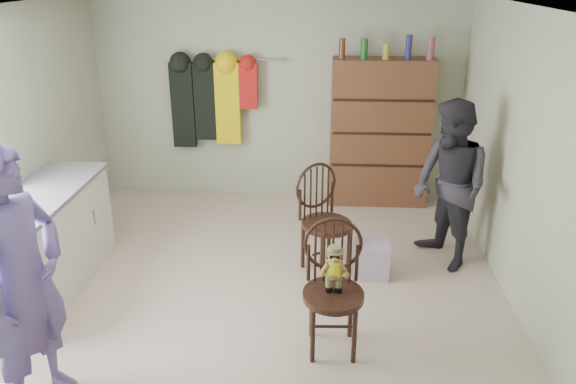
# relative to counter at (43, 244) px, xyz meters

# --- Properties ---
(ground_plane) EXTENTS (5.00, 5.00, 0.00)m
(ground_plane) POSITION_rel_counter_xyz_m (1.95, 0.00, -0.47)
(ground_plane) COLOR beige
(ground_plane) RESTS_ON ground
(room_walls) EXTENTS (5.00, 5.00, 5.00)m
(room_walls) POSITION_rel_counter_xyz_m (1.95, 0.53, 1.11)
(room_walls) COLOR #B9BFA0
(room_walls) RESTS_ON ground
(counter) EXTENTS (0.64, 1.86, 0.94)m
(counter) POSITION_rel_counter_xyz_m (0.00, 0.00, 0.00)
(counter) COLOR silver
(counter) RESTS_ON ground
(chair_front) EXTENTS (0.49, 0.49, 1.05)m
(chair_front) POSITION_rel_counter_xyz_m (2.59, -0.67, 0.12)
(chair_front) COLOR #371D13
(chair_front) RESTS_ON ground
(chair_far) EXTENTS (0.66, 0.66, 1.07)m
(chair_far) POSITION_rel_counter_xyz_m (2.51, 0.56, 0.10)
(chair_far) COLOR #371D13
(chair_far) RESTS_ON ground
(striped_bag) EXTENTS (0.35, 0.28, 0.35)m
(striped_bag) POSITION_rel_counter_xyz_m (2.99, 0.43, -0.29)
(striped_bag) COLOR pink
(striped_bag) RESTS_ON ground
(person_left) EXTENTS (0.58, 0.75, 1.86)m
(person_left) POSITION_rel_counter_xyz_m (0.62, -1.39, 0.46)
(person_left) COLOR #5C4B8B
(person_left) RESTS_ON ground
(person_right) EXTENTS (0.90, 0.99, 1.66)m
(person_right) POSITION_rel_counter_xyz_m (3.73, 0.74, 0.36)
(person_right) COLOR #2D2B33
(person_right) RESTS_ON ground
(dresser) EXTENTS (1.20, 0.39, 2.08)m
(dresser) POSITION_rel_counter_xyz_m (3.20, 2.30, 0.44)
(dresser) COLOR brown
(dresser) RESTS_ON ground
(coat_rack) EXTENTS (1.42, 0.12, 1.09)m
(coat_rack) POSITION_rel_counter_xyz_m (1.12, 2.38, 0.78)
(coat_rack) COLOR #99999E
(coat_rack) RESTS_ON ground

